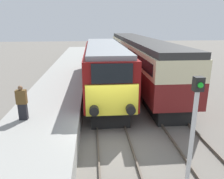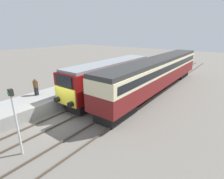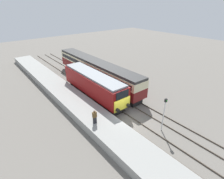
{
  "view_description": "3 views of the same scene",
  "coord_description": "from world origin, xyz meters",
  "px_view_note": "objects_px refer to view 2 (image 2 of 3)",
  "views": [
    {
      "loc": [
        -0.87,
        -8.47,
        5.2
      ],
      "look_at": [
        0.0,
        1.14,
        2.27
      ],
      "focal_mm": 35.0,
      "sensor_mm": 36.0,
      "label": 1
    },
    {
      "loc": [
        10.93,
        -7.16,
        6.79
      ],
      "look_at": [
        1.7,
        5.14,
        1.6
      ],
      "focal_mm": 28.0,
      "sensor_mm": 36.0,
      "label": 2
    },
    {
      "loc": [
        -12.09,
        -12.0,
        12.67
      ],
      "look_at": [
        1.7,
        5.14,
        1.6
      ],
      "focal_mm": 28.0,
      "sensor_mm": 36.0,
      "label": 3
    }
  ],
  "objects_px": {
    "person_on_platform": "(36,87)",
    "signal_post": "(16,117)",
    "passenger_carriage": "(158,71)",
    "locomotive": "(111,77)"
  },
  "relations": [
    {
      "from": "passenger_carriage",
      "to": "signal_post",
      "type": "xyz_separation_m",
      "value": [
        -1.7,
        -15.26,
        -0.04
      ]
    },
    {
      "from": "locomotive",
      "to": "signal_post",
      "type": "xyz_separation_m",
      "value": [
        1.7,
        -10.74,
        0.26
      ]
    },
    {
      "from": "person_on_platform",
      "to": "signal_post",
      "type": "relative_size",
      "value": 0.4
    },
    {
      "from": "locomotive",
      "to": "passenger_carriage",
      "type": "distance_m",
      "value": 5.66
    },
    {
      "from": "signal_post",
      "to": "person_on_platform",
      "type": "bearing_deg",
      "value": 141.95
    },
    {
      "from": "locomotive",
      "to": "passenger_carriage",
      "type": "height_order",
      "value": "passenger_carriage"
    },
    {
      "from": "passenger_carriage",
      "to": "person_on_platform",
      "type": "bearing_deg",
      "value": -124.6
    },
    {
      "from": "locomotive",
      "to": "person_on_platform",
      "type": "height_order",
      "value": "locomotive"
    },
    {
      "from": "locomotive",
      "to": "signal_post",
      "type": "height_order",
      "value": "signal_post"
    },
    {
      "from": "passenger_carriage",
      "to": "signal_post",
      "type": "bearing_deg",
      "value": -96.36
    }
  ]
}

